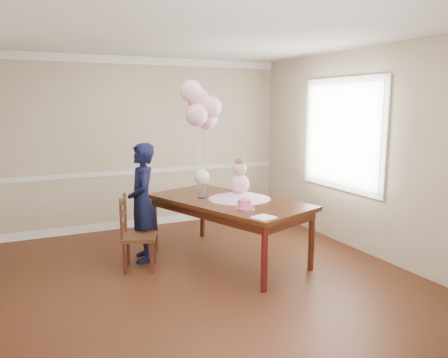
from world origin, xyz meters
TOP-DOWN VIEW (x-y plane):
  - floor at (0.00, 0.00)m, footprint 4.50×5.00m
  - ceiling at (0.00, 0.00)m, footprint 4.50×5.00m
  - wall_back at (0.00, 2.50)m, footprint 4.50×0.02m
  - wall_front at (0.00, -2.50)m, footprint 4.50×0.02m
  - wall_right at (2.25, 0.00)m, footprint 0.02×5.00m
  - chair_rail_trim at (0.00, 2.49)m, footprint 4.50×0.02m
  - crown_molding at (0.00, 2.49)m, footprint 4.50×0.02m
  - baseboard_trim at (0.00, 2.49)m, footprint 4.50×0.02m
  - window_frame at (2.23, 0.50)m, footprint 0.02×1.66m
  - window_blinds at (2.21, 0.50)m, footprint 0.01×1.50m
  - dining_table_top at (0.47, 0.50)m, footprint 1.70×2.32m
  - table_apron at (0.47, 0.50)m, footprint 1.56×2.18m
  - table_leg_fl at (0.39, -0.55)m, footprint 0.09×0.09m
  - table_leg_fr at (1.21, -0.24)m, footprint 0.09×0.09m
  - table_leg_bl at (-0.28, 1.25)m, footprint 0.09×0.09m
  - table_leg_br at (0.55, 1.56)m, footprint 0.09×0.09m
  - baby_skirt at (0.63, 0.51)m, footprint 1.02×1.02m
  - baby_torso at (0.63, 0.51)m, footprint 0.25×0.25m
  - baby_head at (0.63, 0.51)m, footprint 0.18×0.18m
  - baby_hair at (0.63, 0.51)m, footprint 0.13×0.13m
  - cake_platter at (0.43, -0.01)m, footprint 0.29×0.29m
  - birthday_cake at (0.43, -0.01)m, footprint 0.20×0.20m
  - cake_flower_a at (0.43, -0.01)m, footprint 0.03×0.03m
  - cake_flower_b at (0.46, 0.02)m, footprint 0.03×0.03m
  - rose_vase_near at (0.21, 0.74)m, footprint 0.13×0.13m
  - roses_near at (0.21, 0.74)m, footprint 0.20×0.20m
  - napkin at (0.43, -0.45)m, footprint 0.27×0.27m
  - balloon_weight at (0.37, 1.08)m, footprint 0.05×0.05m
  - balloon_a at (0.27, 1.04)m, footprint 0.29×0.29m
  - balloon_b at (0.48, 1.07)m, footprint 0.29×0.29m
  - balloon_c at (0.35, 1.18)m, footprint 0.29×0.29m
  - balloon_d at (0.24, 1.17)m, footprint 0.29×0.29m
  - balloon_e at (0.48, 1.21)m, footprint 0.29×0.29m
  - balloon_ribbon_a at (0.32, 1.06)m, footprint 0.09×0.04m
  - balloon_ribbon_b at (0.42, 1.07)m, footprint 0.12×0.02m
  - balloon_ribbon_c at (0.36, 1.13)m, footprint 0.02×0.10m
  - balloon_ribbon_d at (0.30, 1.12)m, footprint 0.12×0.07m
  - balloon_ribbon_e at (0.42, 1.14)m, footprint 0.11×0.12m
  - dining_chair_seat at (-0.64, 0.65)m, footprint 0.50×0.50m
  - chair_leg_fl at (-0.84, 0.56)m, footprint 0.05×0.05m
  - chair_leg_fr at (-0.54, 0.45)m, footprint 0.05×0.05m
  - chair_leg_bl at (-0.73, 0.86)m, footprint 0.05×0.05m
  - chair_leg_br at (-0.43, 0.75)m, footprint 0.05×0.05m
  - chair_back_post_l at (-0.86, 0.56)m, footprint 0.05×0.05m
  - chair_back_post_r at (-0.75, 0.86)m, footprint 0.05×0.05m
  - chair_slat_low at (-0.81, 0.71)m, footprint 0.15×0.34m
  - chair_slat_mid at (-0.81, 0.71)m, footprint 0.15×0.34m
  - chair_slat_top at (-0.81, 0.71)m, footprint 0.15×0.34m
  - woman at (-0.51, 0.95)m, footprint 0.45×0.60m

SIDE VIEW (x-z plane):
  - floor at x=0.00m, z-range 0.00..0.00m
  - baseboard_trim at x=0.00m, z-range 0.00..0.12m
  - chair_leg_fl at x=-0.84m, z-range 0.00..0.38m
  - chair_leg_fr at x=-0.54m, z-range 0.00..0.38m
  - chair_leg_bl at x=-0.73m, z-range 0.00..0.38m
  - chair_leg_br at x=-0.43m, z-range 0.00..0.38m
  - table_leg_fl at x=0.39m, z-range 0.00..0.73m
  - table_leg_fr at x=1.21m, z-range 0.00..0.73m
  - table_leg_bl at x=-0.28m, z-range 0.00..0.73m
  - table_leg_br at x=0.55m, z-range 0.00..0.73m
  - dining_chair_seat at x=-0.64m, z-range 0.38..0.42m
  - chair_slat_low at x=-0.81m, z-range 0.53..0.57m
  - chair_back_post_l at x=-0.86m, z-range 0.41..0.91m
  - chair_back_post_r at x=-0.75m, z-range 0.41..0.91m
  - table_apron at x=0.47m, z-range 0.63..0.73m
  - chair_slat_mid at x=-0.81m, z-range 0.67..0.72m
  - woman at x=-0.51m, z-range 0.00..1.50m
  - dining_table_top at x=0.47m, z-range 0.73..0.78m
  - cake_platter at x=0.43m, z-range 0.78..0.79m
  - napkin at x=0.43m, z-range 0.78..0.79m
  - balloon_weight at x=0.37m, z-range 0.78..0.80m
  - baby_skirt at x=0.63m, z-range 0.78..0.89m
  - chair_slat_top at x=-0.81m, z-range 0.81..0.86m
  - birthday_cake at x=0.43m, z-range 0.79..0.89m
  - rose_vase_near at x=0.21m, z-range 0.78..0.95m
  - chair_rail_trim at x=0.00m, z-range 0.86..0.94m
  - cake_flower_a at x=0.43m, z-range 0.89..0.93m
  - cake_flower_b at x=0.46m, z-range 0.89..0.93m
  - baby_torso at x=0.63m, z-range 0.84..1.09m
  - roses_near at x=0.21m, z-range 0.95..1.15m
  - baby_head at x=0.63m, z-range 1.08..1.26m
  - balloon_ribbon_e at x=0.42m, z-range 0.80..1.61m
  - baby_hair at x=0.63m, z-range 1.17..1.29m
  - balloon_ribbon_a at x=0.32m, z-range 0.79..1.66m
  - balloon_ribbon_b at x=0.42m, z-range 0.79..1.77m
  - balloon_ribbon_c at x=0.36m, z-range 0.79..1.87m
  - wall_back at x=0.00m, z-range 0.00..2.70m
  - wall_front at x=0.00m, z-range 0.00..2.70m
  - wall_right at x=2.25m, z-range 0.00..2.70m
  - balloon_ribbon_d at x=0.30m, z-range 0.80..1.98m
  - window_frame at x=2.23m, z-range 0.77..2.33m
  - window_blinds at x=2.21m, z-range 0.85..2.25m
  - balloon_e at x=0.48m, z-range 1.63..1.92m
  - balloon_a at x=0.27m, z-range 1.68..1.97m
  - balloon_b at x=0.48m, z-range 1.78..2.07m
  - balloon_c at x=0.35m, z-range 1.89..2.18m
  - balloon_d at x=0.24m, z-range 1.99..2.28m
  - crown_molding at x=0.00m, z-range 2.57..2.69m
  - ceiling at x=0.00m, z-range 2.69..2.71m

